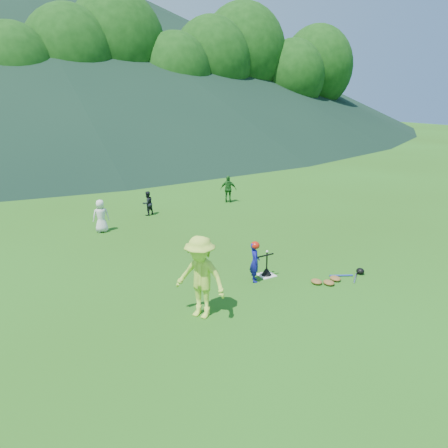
% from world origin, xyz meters
% --- Properties ---
extents(ground, '(120.00, 120.00, 0.00)m').
position_xyz_m(ground, '(0.00, 0.00, 0.00)').
color(ground, '#275413').
rests_on(ground, ground).
extents(home_plate, '(0.45, 0.45, 0.02)m').
position_xyz_m(home_plate, '(0.00, 0.00, 0.01)').
color(home_plate, silver).
rests_on(home_plate, ground).
extents(baseball, '(0.08, 0.08, 0.08)m').
position_xyz_m(baseball, '(0.00, 0.00, 0.74)').
color(baseball, white).
rests_on(baseball, batting_tee).
extents(batter_child, '(0.42, 0.49, 1.14)m').
position_xyz_m(batter_child, '(-0.51, -0.15, 0.57)').
color(batter_child, navy).
rests_on(batter_child, ground).
extents(adult_coach, '(1.31, 1.48, 1.99)m').
position_xyz_m(adult_coach, '(-2.72, -1.20, 0.99)').
color(adult_coach, '#B5DB40').
rests_on(adult_coach, ground).
extents(fielder_a, '(0.66, 0.48, 1.25)m').
position_xyz_m(fielder_a, '(-3.08, 6.47, 0.63)').
color(fielder_a, silver).
rests_on(fielder_a, ground).
extents(fielder_b, '(0.61, 0.54, 1.05)m').
position_xyz_m(fielder_b, '(-0.74, 7.86, 0.52)').
color(fielder_b, black).
rests_on(fielder_b, ground).
extents(fielder_c, '(0.79, 0.71, 1.29)m').
position_xyz_m(fielder_c, '(3.42, 8.12, 0.65)').
color(fielder_c, '#1B5A1C').
rests_on(fielder_c, ground).
extents(batting_tee, '(0.30, 0.30, 0.68)m').
position_xyz_m(batting_tee, '(0.00, 0.00, 0.13)').
color(batting_tee, black).
rests_on(batting_tee, home_plate).
extents(batter_gear, '(0.73, 0.26, 0.50)m').
position_xyz_m(batter_gear, '(-0.49, -0.15, 1.03)').
color(batter_gear, '#B71B0C').
rests_on(batter_gear, ground).
extents(equipment_pile, '(1.80, 0.78, 0.19)m').
position_xyz_m(equipment_pile, '(1.49, -1.26, 0.07)').
color(equipment_pile, olive).
rests_on(equipment_pile, ground).
extents(outfield_fence, '(70.07, 0.08, 1.33)m').
position_xyz_m(outfield_fence, '(0.00, 28.00, 0.70)').
color(outfield_fence, gray).
rests_on(outfield_fence, ground).
extents(tree_line, '(70.04, 11.40, 14.82)m').
position_xyz_m(tree_line, '(0.20, 33.83, 8.21)').
color(tree_line, '#382314').
rests_on(tree_line, ground).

